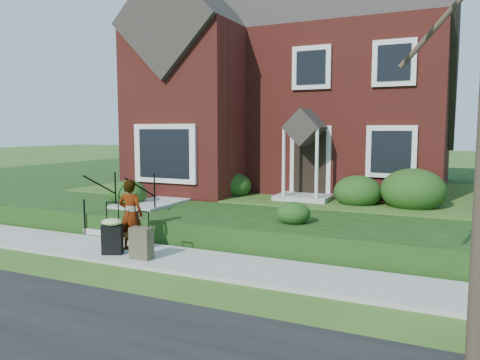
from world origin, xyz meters
The scene contains 10 objects.
ground centered at (0.00, 0.00, 0.00)m, with size 120.00×120.00×0.00m, color #2D5119.
sidewalk centered at (0.00, 0.00, 0.04)m, with size 60.00×1.60×0.08m, color #9E9B93.
terrace centered at (4.00, 10.90, 0.30)m, with size 44.00×20.00×0.60m, color black.
walkway centered at (-2.50, 5.00, 0.63)m, with size 1.20×6.00×0.06m, color #9E9B93.
main_house centered at (-0.21, 9.61, 5.26)m, with size 10.40×10.20×9.40m.
front_steps centered at (-2.50, 1.84, 0.47)m, with size 1.40×2.02×1.50m.
foundation_shrubs centered at (0.67, 4.94, 1.11)m, with size 10.36×4.59×1.21m.
woman centered at (-1.13, 0.13, 0.87)m, with size 0.57×0.38×1.57m, color #999999.
suitcase_black centered at (-1.25, -0.35, 0.52)m, with size 0.58×0.54×1.12m.
suitcase_olive centered at (-0.47, -0.38, 0.41)m, with size 0.46×0.26×0.99m.
Camera 1 is at (5.34, -8.04, 2.72)m, focal length 35.00 mm.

